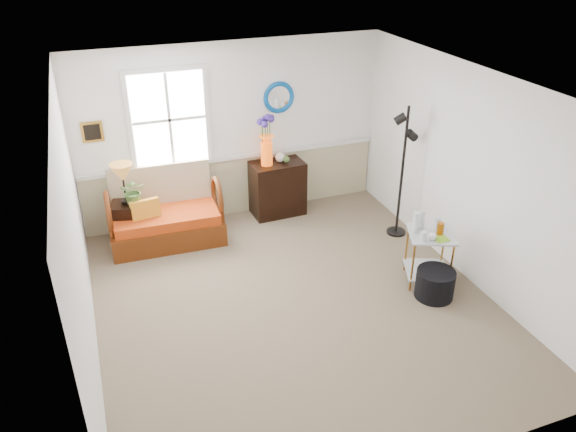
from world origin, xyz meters
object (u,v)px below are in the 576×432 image
object	(u,v)px
loveseat	(165,209)
side_table	(428,257)
lamp_stand	(127,224)
ottoman	(435,284)
floor_lamp	(402,173)
cabinet	(277,188)

from	to	relation	value
loveseat	side_table	world-z (taller)	loveseat
lamp_stand	loveseat	bearing A→B (deg)	-7.43
lamp_stand	ottoman	size ratio (longest dim) A/B	1.37
ottoman	lamp_stand	bearing A→B (deg)	142.50
side_table	ottoman	distance (m)	0.37
lamp_stand	ottoman	bearing A→B (deg)	-37.50
side_table	floor_lamp	size ratio (longest dim) A/B	0.36
loveseat	ottoman	bearing A→B (deg)	-39.40
cabinet	lamp_stand	bearing A→B (deg)	-177.22
cabinet	ottoman	bearing A→B (deg)	-71.02
lamp_stand	cabinet	size ratio (longest dim) A/B	0.76
side_table	loveseat	bearing A→B (deg)	143.17
lamp_stand	floor_lamp	size ratio (longest dim) A/B	0.34
cabinet	ottoman	size ratio (longest dim) A/B	1.80
loveseat	lamp_stand	bearing A→B (deg)	174.74
loveseat	lamp_stand	size ratio (longest dim) A/B	2.41
loveseat	lamp_stand	distance (m)	0.56
ottoman	cabinet	bearing A→B (deg)	110.94
floor_lamp	loveseat	bearing A→B (deg)	-175.25
loveseat	floor_lamp	xyz separation A→B (m)	(3.14, -0.95, 0.45)
lamp_stand	cabinet	bearing A→B (deg)	4.74
cabinet	loveseat	bearing A→B (deg)	-173.59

